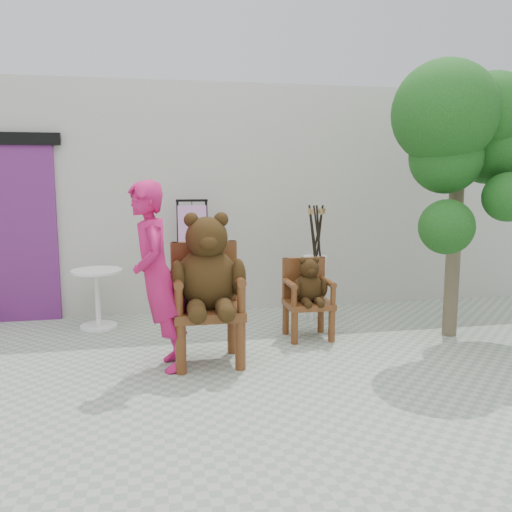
# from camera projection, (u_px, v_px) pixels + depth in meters

# --- Properties ---
(ground_plane) EXTENTS (60.00, 60.00, 0.00)m
(ground_plane) POSITION_uv_depth(u_px,v_px,m) (298.00, 378.00, 4.90)
(ground_plane) COLOR #999F8F
(ground_plane) RESTS_ON ground
(back_wall) EXTENTS (9.00, 1.00, 3.00)m
(back_wall) POSITION_uv_depth(u_px,v_px,m) (240.00, 198.00, 7.68)
(back_wall) COLOR #B7B4AB
(back_wall) RESTS_ON ground
(doorway) EXTENTS (1.40, 0.11, 2.33)m
(doorway) POSITION_uv_depth(u_px,v_px,m) (6.00, 229.00, 6.63)
(doorway) COLOR #642267
(doorway) RESTS_ON ground
(chair_big) EXTENTS (0.72, 0.77, 1.47)m
(chair_big) POSITION_uv_depth(u_px,v_px,m) (207.00, 279.00, 5.19)
(chair_big) COLOR #4F2811
(chair_big) RESTS_ON ground
(chair_small) EXTENTS (0.51, 0.50, 0.92)m
(chair_small) POSITION_uv_depth(u_px,v_px,m) (308.00, 290.00, 6.05)
(chair_small) COLOR #4F2811
(chair_small) RESTS_ON ground
(person) EXTENTS (0.47, 0.68, 1.77)m
(person) POSITION_uv_depth(u_px,v_px,m) (158.00, 277.00, 5.00)
(person) COLOR #BD175A
(person) RESTS_ON ground
(cafe_table) EXTENTS (0.60, 0.60, 0.70)m
(cafe_table) POSITION_uv_depth(u_px,v_px,m) (97.00, 292.00, 6.46)
(cafe_table) COLOR white
(cafe_table) RESTS_ON ground
(display_stand) EXTENTS (0.47, 0.38, 1.51)m
(display_stand) POSITION_uv_depth(u_px,v_px,m) (193.00, 272.00, 6.94)
(display_stand) COLOR black
(display_stand) RESTS_ON ground
(stool_bucket) EXTENTS (0.32, 0.32, 1.45)m
(stool_bucket) POSITION_uv_depth(u_px,v_px,m) (315.00, 269.00, 6.80)
(stool_bucket) COLOR white
(stool_bucket) RESTS_ON ground
(tree) EXTENTS (1.95, 1.69, 3.02)m
(tree) POSITION_uv_depth(u_px,v_px,m) (479.00, 133.00, 5.82)
(tree) COLOR #493E2C
(tree) RESTS_ON ground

